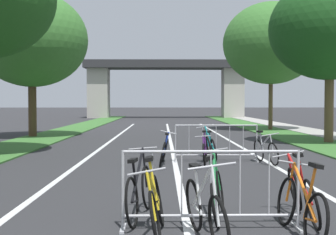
{
  "coord_description": "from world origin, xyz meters",
  "views": [
    {
      "loc": [
        -0.34,
        -2.19,
        1.68
      ],
      "look_at": [
        -0.19,
        10.67,
        1.24
      ],
      "focal_mm": 47.66,
      "sensor_mm": 36.0,
      "label": 1
    }
  ],
  "objects_px": {
    "tree_left_pine_near": "(32,40)",
    "bicycle_teal_8": "(211,147)",
    "tree_right_pine_far": "(271,43)",
    "bicycle_red_3": "(302,193)",
    "bicycle_green_2": "(217,193)",
    "bicycle_blue_1": "(164,151)",
    "crowd_barrier_nearest": "(211,190)",
    "bicycle_yellow_5": "(156,206)",
    "bicycle_silver_4": "(266,150)",
    "crowd_barrier_second": "(216,143)",
    "bicycle_white_9": "(205,211)",
    "bicycle_orange_7": "(300,207)",
    "tree_right_oak_near": "(330,29)",
    "bicycle_black_0": "(140,191)",
    "bicycle_purple_6": "(205,151)"
  },
  "relations": [
    {
      "from": "tree_right_pine_far",
      "to": "bicycle_teal_8",
      "type": "relative_size",
      "value": 4.78
    },
    {
      "from": "tree_left_pine_near",
      "to": "tree_right_oak_near",
      "type": "height_order",
      "value": "tree_left_pine_near"
    },
    {
      "from": "tree_right_oak_near",
      "to": "crowd_barrier_second",
      "type": "height_order",
      "value": "tree_right_oak_near"
    },
    {
      "from": "bicycle_blue_1",
      "to": "crowd_barrier_nearest",
      "type": "bearing_deg",
      "value": -80.4
    },
    {
      "from": "tree_right_oak_near",
      "to": "bicycle_blue_1",
      "type": "distance_m",
      "value": 10.18
    },
    {
      "from": "tree_right_pine_far",
      "to": "bicycle_green_2",
      "type": "xyz_separation_m",
      "value": [
        -5.77,
        -20.59,
        -4.89
      ]
    },
    {
      "from": "bicycle_silver_4",
      "to": "bicycle_teal_8",
      "type": "relative_size",
      "value": 0.99
    },
    {
      "from": "crowd_barrier_nearest",
      "to": "bicycle_red_3",
      "type": "distance_m",
      "value": 1.43
    },
    {
      "from": "bicycle_black_0",
      "to": "bicycle_green_2",
      "type": "relative_size",
      "value": 1.07
    },
    {
      "from": "tree_left_pine_near",
      "to": "crowd_barrier_nearest",
      "type": "distance_m",
      "value": 17.69
    },
    {
      "from": "bicycle_yellow_5",
      "to": "bicycle_orange_7",
      "type": "bearing_deg",
      "value": -178.78
    },
    {
      "from": "crowd_barrier_second",
      "to": "bicycle_purple_6",
      "type": "xyz_separation_m",
      "value": [
        -0.36,
        -0.52,
        -0.17
      ]
    },
    {
      "from": "crowd_barrier_second",
      "to": "bicycle_white_9",
      "type": "relative_size",
      "value": 1.4
    },
    {
      "from": "bicycle_blue_1",
      "to": "bicycle_red_3",
      "type": "xyz_separation_m",
      "value": [
        1.95,
        -5.74,
        0.02
      ]
    },
    {
      "from": "tree_left_pine_near",
      "to": "bicycle_teal_8",
      "type": "xyz_separation_m",
      "value": [
        7.72,
        -8.39,
        -4.33
      ]
    },
    {
      "from": "bicycle_green_2",
      "to": "bicycle_purple_6",
      "type": "height_order",
      "value": "bicycle_green_2"
    },
    {
      "from": "bicycle_white_9",
      "to": "tree_right_oak_near",
      "type": "bearing_deg",
      "value": -127.27
    },
    {
      "from": "tree_left_pine_near",
      "to": "bicycle_purple_6",
      "type": "distance_m",
      "value": 12.81
    },
    {
      "from": "crowd_barrier_nearest",
      "to": "bicycle_orange_7",
      "type": "xyz_separation_m",
      "value": [
        1.08,
        -0.36,
        -0.15
      ]
    },
    {
      "from": "tree_right_pine_far",
      "to": "bicycle_green_2",
      "type": "bearing_deg",
      "value": -105.66
    },
    {
      "from": "bicycle_yellow_5",
      "to": "bicycle_white_9",
      "type": "xyz_separation_m",
      "value": [
        0.58,
        -0.22,
        -0.01
      ]
    },
    {
      "from": "bicycle_red_3",
      "to": "bicycle_purple_6",
      "type": "height_order",
      "value": "bicycle_red_3"
    },
    {
      "from": "crowd_barrier_nearest",
      "to": "bicycle_yellow_5",
      "type": "distance_m",
      "value": 0.81
    },
    {
      "from": "bicycle_red_3",
      "to": "bicycle_silver_4",
      "type": "xyz_separation_m",
      "value": [
        0.84,
        5.88,
        -0.02
      ]
    },
    {
      "from": "tree_right_pine_far",
      "to": "bicycle_teal_8",
      "type": "height_order",
      "value": "tree_right_pine_far"
    },
    {
      "from": "tree_left_pine_near",
      "to": "bicycle_yellow_5",
      "type": "height_order",
      "value": "tree_left_pine_near"
    },
    {
      "from": "tree_right_pine_far",
      "to": "bicycle_orange_7",
      "type": "height_order",
      "value": "tree_right_pine_far"
    },
    {
      "from": "bicycle_blue_1",
      "to": "bicycle_green_2",
      "type": "xyz_separation_m",
      "value": [
        0.75,
        -5.64,
        0.0
      ]
    },
    {
      "from": "tree_right_pine_far",
      "to": "bicycle_red_3",
      "type": "height_order",
      "value": "tree_right_pine_far"
    },
    {
      "from": "tree_right_oak_near",
      "to": "bicycle_red_3",
      "type": "height_order",
      "value": "tree_right_oak_near"
    },
    {
      "from": "tree_left_pine_near",
      "to": "bicycle_red_3",
      "type": "xyz_separation_m",
      "value": [
        8.28,
        -15.29,
        -4.31
      ]
    },
    {
      "from": "crowd_barrier_second",
      "to": "crowd_barrier_nearest",
      "type": "bearing_deg",
      "value": -97.44
    },
    {
      "from": "crowd_barrier_nearest",
      "to": "bicycle_black_0",
      "type": "height_order",
      "value": "crowd_barrier_nearest"
    },
    {
      "from": "bicycle_red_3",
      "to": "bicycle_purple_6",
      "type": "xyz_separation_m",
      "value": [
        -0.82,
        5.81,
        -0.04
      ]
    },
    {
      "from": "tree_right_oak_near",
      "to": "bicycle_orange_7",
      "type": "relative_size",
      "value": 3.97
    },
    {
      "from": "bicycle_red_3",
      "to": "tree_left_pine_near",
      "type": "bearing_deg",
      "value": 123.15
    },
    {
      "from": "crowd_barrier_nearest",
      "to": "bicycle_teal_8",
      "type": "xyz_separation_m",
      "value": [
        0.8,
        7.34,
        -0.15
      ]
    },
    {
      "from": "bicycle_black_0",
      "to": "bicycle_red_3",
      "type": "distance_m",
      "value": 2.33
    },
    {
      "from": "tree_left_pine_near",
      "to": "bicycle_red_3",
      "type": "height_order",
      "value": "tree_left_pine_near"
    },
    {
      "from": "crowd_barrier_nearest",
      "to": "tree_left_pine_near",
      "type": "bearing_deg",
      "value": 113.77
    },
    {
      "from": "crowd_barrier_second",
      "to": "bicycle_white_9",
      "type": "distance_m",
      "value": 7.43
    },
    {
      "from": "crowd_barrier_nearest",
      "to": "bicycle_black_0",
      "type": "relative_size",
      "value": 1.35
    },
    {
      "from": "tree_left_pine_near",
      "to": "bicycle_black_0",
      "type": "bearing_deg",
      "value": -68.53
    },
    {
      "from": "crowd_barrier_second",
      "to": "tree_left_pine_near",
      "type": "bearing_deg",
      "value": 131.09
    },
    {
      "from": "tree_right_pine_far",
      "to": "bicycle_black_0",
      "type": "xyz_separation_m",
      "value": [
        -6.89,
        -20.54,
        -4.87
      ]
    },
    {
      "from": "bicycle_red_3",
      "to": "bicycle_orange_7",
      "type": "height_order",
      "value": "bicycle_red_3"
    },
    {
      "from": "bicycle_blue_1",
      "to": "bicycle_silver_4",
      "type": "xyz_separation_m",
      "value": [
        2.79,
        0.15,
        -0.01
      ]
    },
    {
      "from": "bicycle_purple_6",
      "to": "bicycle_white_9",
      "type": "relative_size",
      "value": 1.0
    },
    {
      "from": "bicycle_black_0",
      "to": "tree_left_pine_near",
      "type": "bearing_deg",
      "value": 119.95
    },
    {
      "from": "bicycle_silver_4",
      "to": "crowd_barrier_second",
      "type": "bearing_deg",
      "value": -29.62
    }
  ]
}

